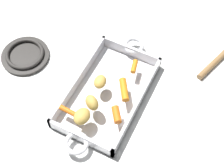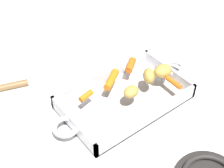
# 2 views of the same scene
# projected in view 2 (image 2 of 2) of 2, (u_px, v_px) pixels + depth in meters

# --- Properties ---
(ground_plane) EXTENTS (1.93, 1.93, 0.00)m
(ground_plane) POSITION_uv_depth(u_px,v_px,m) (125.00, 102.00, 0.89)
(ground_plane) COLOR white
(roasting_dish) EXTENTS (0.44, 0.21, 0.04)m
(roasting_dish) POSITION_uv_depth(u_px,v_px,m) (125.00, 99.00, 0.89)
(roasting_dish) COLOR silver
(roasting_dish) RESTS_ON ground_plane
(baby_carrot_center_left) EXTENTS (0.05, 0.02, 0.02)m
(baby_carrot_center_left) POSITION_uv_depth(u_px,v_px,m) (86.00, 96.00, 0.84)
(baby_carrot_center_left) COLOR orange
(baby_carrot_center_left) RESTS_ON roasting_dish
(baby_carrot_center_right) EXTENTS (0.05, 0.05, 0.02)m
(baby_carrot_center_right) POSITION_uv_depth(u_px,v_px,m) (131.00, 65.00, 0.93)
(baby_carrot_center_right) COLOR orange
(baby_carrot_center_right) RESTS_ON roasting_dish
(baby_carrot_southeast) EXTENTS (0.07, 0.06, 0.02)m
(baby_carrot_southeast) POSITION_uv_depth(u_px,v_px,m) (111.00, 80.00, 0.88)
(baby_carrot_southeast) COLOR orange
(baby_carrot_southeast) RESTS_ON roasting_dish
(baby_carrot_northwest) EXTENTS (0.02, 0.06, 0.02)m
(baby_carrot_northwest) POSITION_uv_depth(u_px,v_px,m) (173.00, 82.00, 0.88)
(baby_carrot_northwest) COLOR orange
(baby_carrot_northwest) RESTS_ON roasting_dish
(potato_whole) EXTENTS (0.05, 0.06, 0.04)m
(potato_whole) POSITION_uv_depth(u_px,v_px,m) (149.00, 76.00, 0.88)
(potato_whole) COLOR gold
(potato_whole) RESTS_ON roasting_dish
(potato_golden_small) EXTENTS (0.05, 0.04, 0.03)m
(potato_golden_small) POSITION_uv_depth(u_px,v_px,m) (130.00, 92.00, 0.84)
(potato_golden_small) COLOR gold
(potato_golden_small) RESTS_ON roasting_dish
(potato_halved) EXTENTS (0.06, 0.05, 0.04)m
(potato_halved) POSITION_uv_depth(u_px,v_px,m) (163.00, 71.00, 0.90)
(potato_halved) COLOR gold
(potato_halved) RESTS_ON roasting_dish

